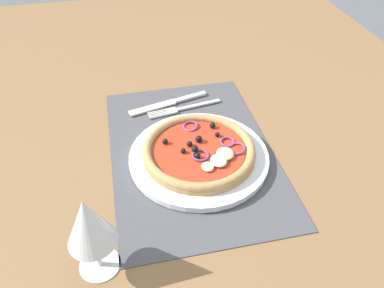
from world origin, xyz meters
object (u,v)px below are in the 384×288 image
fork (181,109)px  pizza (199,150)px  plate (199,157)px  wine_glass (89,224)px  knife (168,103)px

fork → pizza: bearing=82.5°
plate → wine_glass: 29.88cm
pizza → knife: (20.63, 3.05, -2.11)cm
plate → knife: (20.57, 2.95, -0.38)cm
plate → knife: 20.79cm
fork → knife: size_ratio=0.91×
plate → pizza: bearing=-118.8°
fork → wine_glass: (-37.66, 19.97, 9.51)cm
knife → wine_glass: (-40.54, 17.33, 9.48)cm
fork → wine_glass: 43.68cm
knife → fork: bearing=118.3°
plate → pizza: size_ratio=1.25×
fork → wine_glass: size_ratio=1.21×
plate → knife: bearing=8.2°
plate → fork: plate is taller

